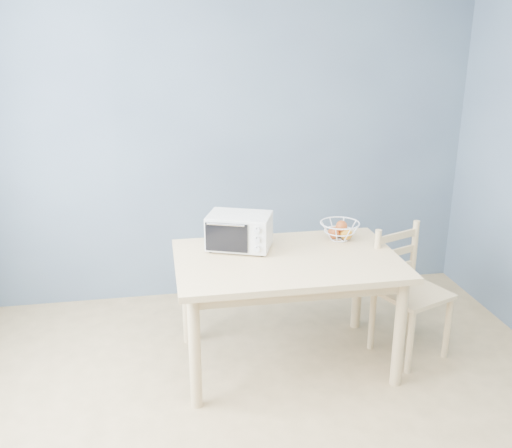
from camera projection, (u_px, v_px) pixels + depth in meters
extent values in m
cube|color=slate|center=(223.00, 138.00, 4.44)|extent=(4.00, 0.01, 2.60)
cube|color=#D8B481|center=(287.00, 260.00, 3.58)|extent=(1.40, 0.90, 0.04)
cylinder|color=#D8B481|center=(195.00, 353.00, 3.25)|extent=(0.07, 0.07, 0.71)
cylinder|color=#D8B481|center=(399.00, 334.00, 3.46)|extent=(0.07, 0.07, 0.71)
cylinder|color=#D8B481|center=(187.00, 296.00, 3.94)|extent=(0.07, 0.07, 0.71)
cylinder|color=#D8B481|center=(358.00, 283.00, 4.15)|extent=(0.07, 0.07, 0.71)
cube|color=silver|center=(239.00, 231.00, 3.68)|extent=(0.47, 0.39, 0.22)
cube|color=black|center=(231.00, 230.00, 3.69)|extent=(0.32, 0.31, 0.17)
cube|color=black|center=(226.00, 238.00, 3.56)|extent=(0.26, 0.10, 0.19)
cylinder|color=silver|center=(226.00, 225.00, 3.52)|extent=(0.23, 0.10, 0.01)
cube|color=silver|center=(257.00, 239.00, 3.53)|extent=(0.10, 0.04, 0.20)
cylinder|color=black|center=(211.00, 251.00, 3.65)|extent=(0.02, 0.02, 0.01)
cylinder|color=black|center=(262.00, 255.00, 3.59)|extent=(0.02, 0.02, 0.01)
cylinder|color=black|center=(218.00, 240.00, 3.84)|extent=(0.02, 0.02, 0.01)
cylinder|color=black|center=(268.00, 244.00, 3.78)|extent=(0.02, 0.02, 0.01)
cylinder|color=silver|center=(257.00, 230.00, 3.50)|extent=(0.04, 0.03, 0.04)
cylinder|color=silver|center=(257.00, 240.00, 3.52)|extent=(0.04, 0.03, 0.04)
cylinder|color=silver|center=(257.00, 249.00, 3.54)|extent=(0.04, 0.03, 0.04)
torus|color=white|center=(340.00, 223.00, 3.83)|extent=(0.33, 0.33, 0.01)
torus|color=white|center=(340.00, 231.00, 3.85)|extent=(0.26, 0.26, 0.01)
torus|color=white|center=(339.00, 239.00, 3.87)|extent=(0.15, 0.15, 0.01)
sphere|color=#B33617|center=(334.00, 233.00, 3.86)|extent=(0.08, 0.08, 0.08)
sphere|color=#C07816|center=(346.00, 234.00, 3.84)|extent=(0.08, 0.08, 0.08)
sphere|color=#F1AC5E|center=(338.00, 231.00, 3.91)|extent=(0.08, 0.08, 0.08)
sphere|color=#B33617|center=(341.00, 226.00, 3.84)|extent=(0.08, 0.08, 0.08)
cube|color=#D8B481|center=(412.00, 293.00, 3.77)|extent=(0.53, 0.53, 0.03)
cylinder|color=#D8B481|center=(410.00, 343.00, 3.62)|extent=(0.04, 0.04, 0.44)
cylinder|color=#D8B481|center=(447.00, 328.00, 3.80)|extent=(0.04, 0.04, 0.44)
cylinder|color=#D8B481|center=(372.00, 320.00, 3.90)|extent=(0.04, 0.04, 0.44)
cylinder|color=#D8B481|center=(408.00, 308.00, 4.08)|extent=(0.04, 0.04, 0.44)
cylinder|color=#D8B481|center=(376.00, 261.00, 3.76)|extent=(0.04, 0.04, 0.44)
cylinder|color=#D8B481|center=(414.00, 251.00, 3.94)|extent=(0.04, 0.04, 0.44)
cube|color=#D8B481|center=(395.00, 268.00, 3.88)|extent=(0.33, 0.15, 0.05)
cube|color=#D8B481|center=(396.00, 252.00, 3.84)|extent=(0.33, 0.15, 0.05)
cube|color=#D8B481|center=(397.00, 236.00, 3.80)|extent=(0.33, 0.15, 0.05)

